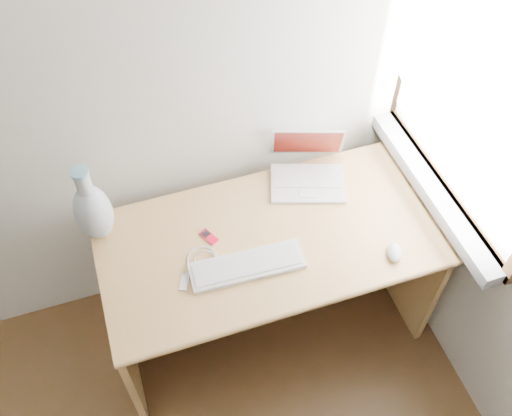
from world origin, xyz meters
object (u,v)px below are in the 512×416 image
object	(u,v)px
desk	(262,250)
vase	(93,211)
laptop	(305,170)
external_keyboard	(247,265)

from	to	relation	value
desk	vase	xyz separation A→B (m)	(-0.64, 0.14, 0.36)
laptop	vase	distance (m)	0.89
external_keyboard	vase	distance (m)	0.63
desk	laptop	world-z (taller)	laptop
desk	external_keyboard	world-z (taller)	external_keyboard
external_keyboard	vase	size ratio (longest dim) A/B	1.20
desk	vase	distance (m)	0.75
laptop	external_keyboard	size ratio (longest dim) A/B	0.82
desk	vase	bearing A→B (deg)	167.36
desk	external_keyboard	xyz separation A→B (m)	(-0.13, -0.19, 0.22)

